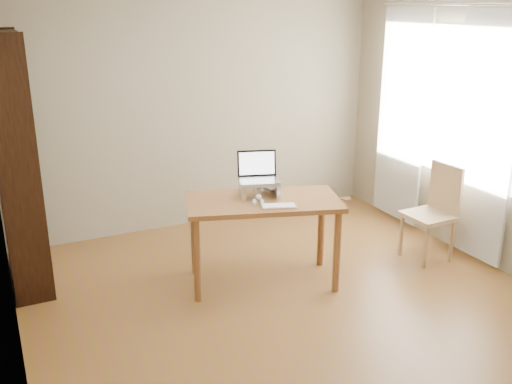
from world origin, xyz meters
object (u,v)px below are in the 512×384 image
chair (435,209)px  desk (263,212)px  laptop (256,173)px  keyboard (279,206)px  cat (255,189)px  bookshelf (16,164)px

chair → desk: bearing=169.9°
laptop → keyboard: (0.03, -0.36, -0.18)m
keyboard → chair: chair is taller
laptop → chair: (1.65, -0.37, -0.46)m
keyboard → cat: cat is taller
desk → laptop: size_ratio=3.64×
desk → cat: 0.21m
chair → bookshelf: bearing=160.1°
bookshelf → keyboard: bookshelf is taller
desk → laptop: (-0.00, 0.14, 0.30)m
desk → cat: size_ratio=2.92×
chair → cat: bearing=166.4°
desk → cat: (-0.03, 0.11, 0.17)m
bookshelf → desk: (1.80, -0.89, -0.41)m
bookshelf → cat: bearing=-23.6°
bookshelf → keyboard: (1.82, -1.11, -0.29)m
desk → cat: cat is taller
desk → laptop: laptop is taller
desk → chair: size_ratio=1.55×
desk → keyboard: size_ratio=4.56×
bookshelf → laptop: bookshelf is taller
bookshelf → chair: 3.67m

